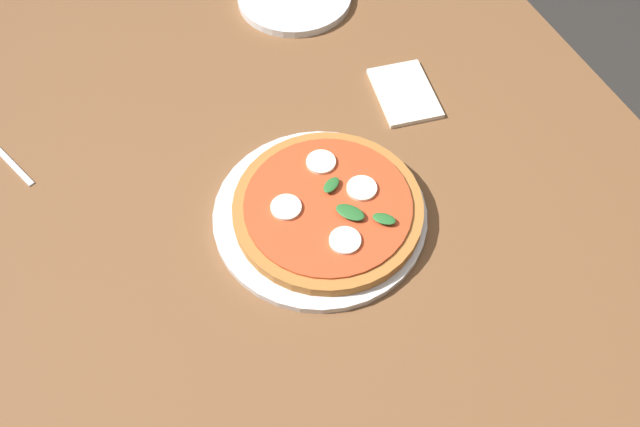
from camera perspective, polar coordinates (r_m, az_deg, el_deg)
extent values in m
plane|color=#2D2B28|center=(1.62, 0.12, -17.07)|extent=(6.00, 6.00, 0.00)
cube|color=brown|center=(0.96, 0.19, -4.32)|extent=(1.53, 1.13, 0.04)
cube|color=brown|center=(1.78, 5.63, 12.99)|extent=(0.07, 0.07, 0.70)
cylinder|color=silver|center=(0.97, 0.00, -0.13)|extent=(0.31, 0.31, 0.01)
cylinder|color=#B27033|center=(0.96, 0.66, 0.40)|extent=(0.27, 0.27, 0.02)
cylinder|color=#CC4723|center=(0.95, 0.67, 0.77)|extent=(0.24, 0.24, 0.00)
cylinder|color=white|center=(0.99, 0.08, 4.33)|extent=(0.04, 0.04, 0.00)
cylinder|color=white|center=(0.94, -2.86, 0.52)|extent=(0.04, 0.04, 0.00)
cylinder|color=white|center=(0.91, 2.11, -2.27)|extent=(0.04, 0.04, 0.00)
cylinder|color=white|center=(0.96, 3.51, 2.12)|extent=(0.04, 0.04, 0.00)
ellipsoid|color=#286B2D|center=(0.93, 2.54, 0.11)|extent=(0.05, 0.04, 0.00)
ellipsoid|color=#286B2D|center=(0.96, 0.95, 2.42)|extent=(0.03, 0.04, 0.00)
ellipsoid|color=#286B2D|center=(0.93, 5.30, -0.29)|extent=(0.03, 0.04, 0.00)
cube|color=white|center=(1.14, 7.09, 9.98)|extent=(0.14, 0.11, 0.01)
cube|color=silver|center=(1.14, -24.44, 3.87)|extent=(0.11, 0.05, 0.00)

